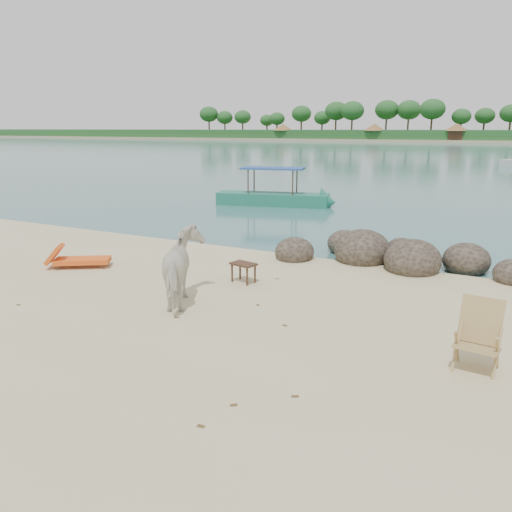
{
  "coord_description": "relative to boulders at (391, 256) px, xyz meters",
  "views": [
    {
      "loc": [
        5.06,
        -6.7,
        3.51
      ],
      "look_at": [
        0.59,
        2.0,
        1.0
      ],
      "focal_mm": 35.0,
      "sensor_mm": 36.0,
      "label": 1
    }
  ],
  "objects": [
    {
      "name": "boulders",
      "position": [
        0.0,
        0.0,
        0.0
      ],
      "size": [
        6.4,
        2.94,
        1.13
      ],
      "rotation": [
        0.0,
        0.0,
        0.16
      ],
      "color": "black",
      "rests_on": "ground"
    },
    {
      "name": "deck_chair",
      "position": [
        2.48,
        -5.53,
        0.29
      ],
      "size": [
        0.72,
        0.78,
        1.03
      ],
      "primitive_type": null,
      "rotation": [
        0.0,
        0.0,
        -0.1
      ],
      "color": "tan",
      "rests_on": "ground"
    },
    {
      "name": "cow",
      "position": [
        -3.03,
        -5.09,
        0.54
      ],
      "size": [
        1.66,
        1.97,
        1.53
      ],
      "primitive_type": "imported",
      "rotation": [
        0.0,
        0.0,
        3.7
      ],
      "color": "silver",
      "rests_on": "ground"
    },
    {
      "name": "far_scenery",
      "position": [
        -2.36,
        130.36,
        2.92
      ],
      "size": [
        420.0,
        18.0,
        9.5
      ],
      "color": "#1E4C1E",
      "rests_on": "ground"
    },
    {
      "name": "dead_leaves",
      "position": [
        -2.08,
        -6.03,
        -0.22
      ],
      "size": [
        8.16,
        7.0,
        0.0
      ],
      "color": "brown",
      "rests_on": "ground"
    },
    {
      "name": "lounge_chair",
      "position": [
        -6.99,
        -4.03,
        0.03
      ],
      "size": [
        1.76,
        1.43,
        0.51
      ],
      "primitive_type": null,
      "rotation": [
        0.0,
        0.0,
        0.57
      ],
      "color": "orange",
      "rests_on": "ground"
    },
    {
      "name": "side_table",
      "position": [
        -2.65,
        -3.3,
        0.01
      ],
      "size": [
        0.64,
        0.49,
        0.46
      ],
      "primitive_type": null,
      "rotation": [
        0.0,
        0.0,
        -0.23
      ],
      "color": "#322014",
      "rests_on": "ground"
    },
    {
      "name": "water",
      "position": [
        -2.38,
        83.67,
        -0.22
      ],
      "size": [
        400.0,
        400.0,
        0.0
      ],
      "primitive_type": "plane",
      "color": "#35686A",
      "rests_on": "ground"
    },
    {
      "name": "far_shore",
      "position": [
        -2.38,
        163.67,
        -0.22
      ],
      "size": [
        420.0,
        90.0,
        1.4
      ],
      "primitive_type": "cube",
      "color": "tan",
      "rests_on": "ground"
    },
    {
      "name": "boat_near",
      "position": [
        -7.43,
        8.36,
        1.22
      ],
      "size": [
        6.05,
        2.64,
        2.88
      ],
      "primitive_type": null,
      "rotation": [
        0.0,
        0.0,
        0.23
      ],
      "color": "#1E6E56",
      "rests_on": "water"
    }
  ]
}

